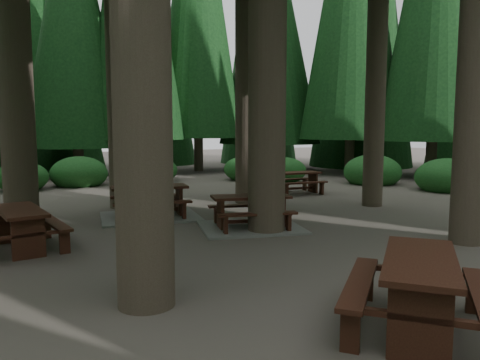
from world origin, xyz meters
name	(u,v)px	position (x,y,z in m)	size (l,w,h in m)	color
ground	(238,237)	(0.00, 0.00, 0.00)	(80.00, 80.00, 0.00)	#534D43
picnic_table_a	(251,217)	(0.65, 0.68, 0.27)	(2.70, 2.40, 0.79)	gray
picnic_table_b	(20,223)	(-4.26, 0.87, 0.54)	(1.78, 2.08, 0.81)	#381911
picnic_table_c	(150,206)	(-1.14, 3.05, 0.30)	(2.76, 2.38, 0.85)	gray
picnic_table_d	(296,179)	(4.89, 5.34, 0.51)	(1.86, 1.54, 0.78)	#381911
picnic_table_e	(420,282)	(-0.15, -5.17, 0.58)	(2.59, 2.58, 0.88)	#381911
shrub_ring	(252,211)	(0.70, 0.75, 0.40)	(23.86, 24.64, 1.49)	#1E571E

